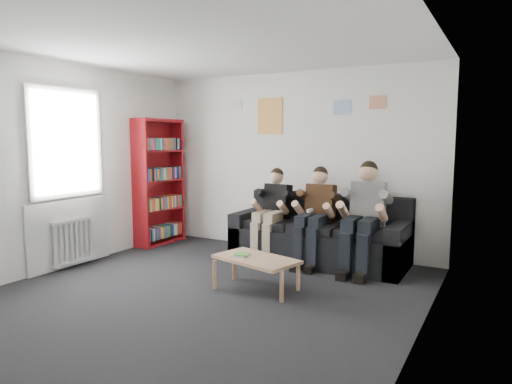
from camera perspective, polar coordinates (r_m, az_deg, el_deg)
room_shell at (r=4.79m, az=-7.73°, el=2.37°), size 5.00×5.00×5.00m
sofa at (r=6.44m, az=8.00°, el=-5.72°), size 2.37×0.97×0.92m
bookshelf at (r=7.55m, az=-11.94°, el=1.25°), size 0.30×0.91×2.02m
coffee_table at (r=5.19m, az=0.02°, el=-8.67°), size 0.94×0.52×0.38m
game_cases at (r=5.23m, az=-1.89°, el=-7.88°), size 0.19×0.15×0.03m
person_left at (r=6.46m, az=1.91°, el=-2.65°), size 0.36×0.78×1.29m
person_middle at (r=6.19m, az=7.36°, el=-2.97°), size 0.38×0.82×1.33m
person_right at (r=5.97m, az=13.27°, el=-3.10°), size 0.43×0.92×1.42m
radiator at (r=6.57m, az=-21.79°, el=-5.71°), size 0.10×0.64×0.60m
window at (r=6.52m, az=-22.46°, el=0.22°), size 0.05×1.30×2.36m
poster_large at (r=7.12m, az=1.74°, el=9.45°), size 0.42×0.01×0.55m
poster_blue at (r=6.67m, az=10.70°, el=10.39°), size 0.25×0.01×0.20m
poster_pink at (r=6.54m, az=14.95°, el=10.80°), size 0.22×0.01×0.18m
poster_sign at (r=7.42m, az=-2.45°, el=10.88°), size 0.20×0.01×0.14m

